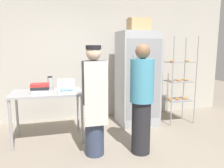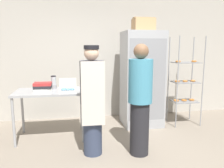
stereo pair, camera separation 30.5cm
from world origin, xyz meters
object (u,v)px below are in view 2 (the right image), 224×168
donut_box (68,90)px  person_customer (140,100)px  cardboard_storage_box (143,25)px  person_baker (92,99)px  blender_pitcher (54,83)px  baking_rack (185,82)px  refrigerator (142,79)px  binder_stack (43,87)px

donut_box → person_customer: size_ratio=0.18×
cardboard_storage_box → person_baker: bearing=-134.7°
blender_pitcher → person_customer: 1.70m
person_baker → person_customer: bearing=-9.8°
baking_rack → blender_pitcher: baking_rack is taller
refrigerator → cardboard_storage_box: size_ratio=4.62×
person_baker → person_customer: size_ratio=0.99×
person_baker → refrigerator: bearing=45.6°
blender_pitcher → donut_box: bearing=-55.7°
cardboard_storage_box → person_baker: cardboard_storage_box is taller
refrigerator → cardboard_storage_box: (-0.00, -0.01, 1.10)m
baking_rack → donut_box: size_ratio=6.26×
binder_stack → person_baker: (0.80, -0.72, -0.08)m
baking_rack → person_baker: 2.30m
donut_box → blender_pitcher: size_ratio=1.19×
refrigerator → person_customer: size_ratio=1.16×
binder_stack → person_customer: 1.72m
cardboard_storage_box → person_baker: size_ratio=0.26×
donut_box → cardboard_storage_box: (1.51, 0.61, 1.16)m
refrigerator → blender_pitcher: (-1.77, -0.24, 0.00)m
binder_stack → blender_pitcher: bearing=50.4°
baking_rack → person_customer: 1.78m
refrigerator → donut_box: (-1.51, -0.63, -0.06)m
baking_rack → person_customer: (-1.35, -1.16, -0.05)m
donut_box → blender_pitcher: bearing=124.3°
binder_stack → person_customer: bearing=-29.4°
cardboard_storage_box → person_baker: 2.03m
donut_box → person_baker: size_ratio=0.18×
refrigerator → baking_rack: (0.91, -0.13, -0.07)m
donut_box → blender_pitcher: blender_pitcher is taller
blender_pitcher → person_baker: (0.63, -0.92, -0.12)m
refrigerator → cardboard_storage_box: bearing=-92.7°
baking_rack → person_customer: baking_rack is taller
donut_box → cardboard_storage_box: cardboard_storage_box is taller
baking_rack → person_baker: size_ratio=1.12×
blender_pitcher → cardboard_storage_box: bearing=7.4°
person_baker → cardboard_storage_box: bearing=45.3°
binder_stack → cardboard_storage_box: (1.94, 0.43, 1.13)m
cardboard_storage_box → person_customer: bearing=-109.0°
refrigerator → binder_stack: bearing=-167.1°
blender_pitcher → person_customer: person_customer is taller
blender_pitcher → person_baker: bearing=-55.8°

